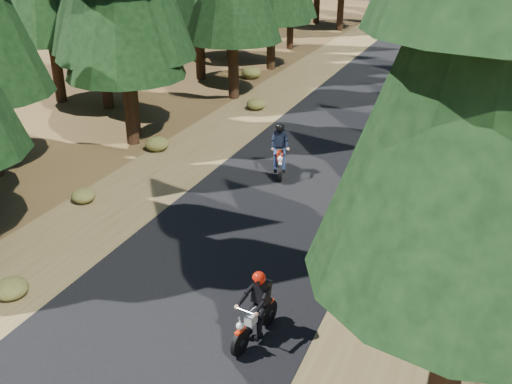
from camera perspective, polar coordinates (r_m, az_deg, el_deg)
ground at (r=15.22m, az=-2.17°, el=-5.95°), size 120.00×120.00×0.00m
road at (r=19.37m, az=3.96°, el=1.06°), size 6.00×100.00×0.01m
shoulder_l at (r=21.15m, az=-7.92°, el=2.96°), size 3.20×100.00×0.01m
shoulder_r at (r=18.59m, az=17.50°, el=-1.17°), size 3.20×100.00×0.01m
understory_shrubs at (r=21.75m, az=7.74°, el=4.36°), size 15.14×30.35×0.68m
rider_lead at (r=11.96m, az=-0.10°, el=-12.54°), size 0.79×1.80×1.55m
rider_follow at (r=19.76m, az=2.37°, el=3.44°), size 1.30×2.07×1.78m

